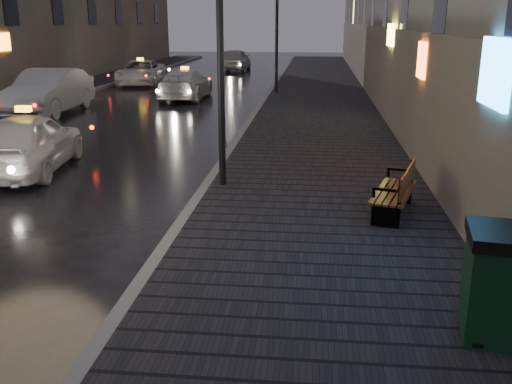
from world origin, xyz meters
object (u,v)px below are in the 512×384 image
(car_left_mid, at_px, (49,92))
(car_far, at_px, (235,60))
(taxi_mid, at_px, (185,84))
(lamp_near, at_px, (220,19))
(trash_bin, at_px, (503,283))
(taxi_near, at_px, (27,142))
(taxi_far, at_px, (141,72))
(lamp_far, at_px, (277,19))
(bench, at_px, (397,191))

(car_left_mid, relative_size, car_far, 1.11)
(taxi_mid, bearing_deg, car_far, -90.41)
(lamp_near, bearing_deg, trash_bin, -55.01)
(lamp_near, xyz_separation_m, taxi_near, (-4.81, 1.08, -2.77))
(lamp_near, distance_m, taxi_far, 21.72)
(lamp_far, xyz_separation_m, bench, (3.38, -17.62, -2.90))
(lamp_near, xyz_separation_m, trash_bin, (3.95, -5.64, -2.72))
(bench, xyz_separation_m, taxi_far, (-11.24, 21.68, 0.08))
(trash_bin, distance_m, taxi_far, 28.28)
(bench, height_order, car_far, car_far)
(lamp_far, distance_m, bench, 18.18)
(trash_bin, xyz_separation_m, car_far, (-7.80, 34.76, 0.01))
(lamp_far, relative_size, taxi_near, 1.26)
(lamp_far, xyz_separation_m, car_left_mid, (-8.25, -6.47, -2.65))
(taxi_mid, bearing_deg, lamp_far, -155.55)
(lamp_far, bearing_deg, taxi_far, 152.70)
(lamp_near, relative_size, taxi_near, 1.26)
(lamp_far, xyz_separation_m, car_far, (-3.85, 13.11, -2.71))
(taxi_near, bearing_deg, trash_bin, 135.11)
(bench, bearing_deg, taxi_near, 178.01)
(bench, distance_m, trash_bin, 4.06)
(lamp_near, relative_size, taxi_far, 1.11)
(taxi_near, height_order, car_far, car_far)
(trash_bin, height_order, car_far, car_far)
(lamp_far, height_order, bench, lamp_far)
(taxi_mid, bearing_deg, car_left_mid, 47.87)
(car_left_mid, bearing_deg, taxi_near, -69.39)
(taxi_far, bearing_deg, bench, -67.87)
(car_left_mid, xyz_separation_m, taxi_far, (0.39, 10.53, -0.18))
(bench, distance_m, taxi_near, 8.62)
(taxi_near, relative_size, car_left_mid, 0.82)
(bench, relative_size, taxi_near, 0.43)
(lamp_far, xyz_separation_m, taxi_near, (-4.81, -14.92, -2.77))
(trash_bin, distance_m, taxi_near, 11.04)
(trash_bin, xyz_separation_m, car_left_mid, (-12.20, 15.17, 0.06))
(lamp_far, distance_m, trash_bin, 22.17)
(taxi_far, relative_size, car_far, 1.04)
(car_far, bearing_deg, taxi_far, 67.32)
(lamp_far, relative_size, taxi_far, 1.11)
(car_left_mid, bearing_deg, taxi_mid, 46.16)
(taxi_mid, bearing_deg, lamp_near, 105.91)
(lamp_far, xyz_separation_m, trash_bin, (3.95, -21.64, -2.72))
(lamp_far, relative_size, bench, 2.94)
(car_far, bearing_deg, lamp_far, 107.54)
(lamp_far, height_order, car_left_mid, lamp_far)
(lamp_near, bearing_deg, bench, -25.64)
(trash_bin, distance_m, taxi_mid, 21.37)
(taxi_mid, bearing_deg, bench, 115.19)
(lamp_far, xyz_separation_m, taxi_mid, (-4.00, -1.81, -2.83))
(car_left_mid, bearing_deg, bench, -45.33)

